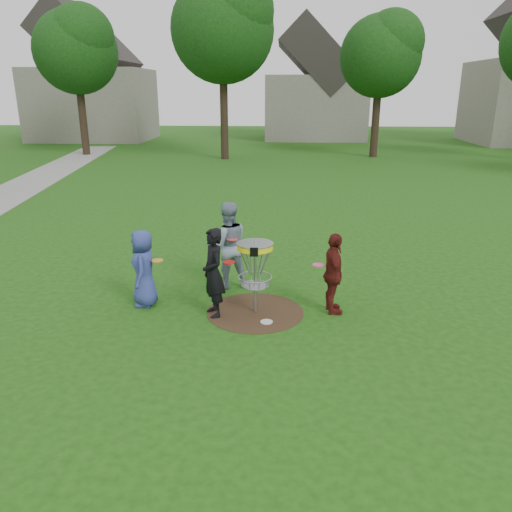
# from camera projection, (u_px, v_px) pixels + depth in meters

# --- Properties ---
(ground) EXTENTS (100.00, 100.00, 0.00)m
(ground) POSITION_uv_depth(u_px,v_px,m) (255.00, 312.00, 9.26)
(ground) COLOR #19470F
(ground) RESTS_ON ground
(dirt_patch) EXTENTS (1.80, 1.80, 0.01)m
(dirt_patch) POSITION_uv_depth(u_px,v_px,m) (255.00, 312.00, 9.25)
(dirt_patch) COLOR #47331E
(dirt_patch) RESTS_ON ground
(player_blue) EXTENTS (0.56, 0.78, 1.48)m
(player_blue) POSITION_uv_depth(u_px,v_px,m) (144.00, 268.00, 9.36)
(player_blue) COLOR #333F8E
(player_blue) RESTS_ON ground
(player_black) EXTENTS (0.61, 0.71, 1.64)m
(player_black) POSITION_uv_depth(u_px,v_px,m) (213.00, 273.00, 8.89)
(player_black) COLOR black
(player_black) RESTS_ON ground
(player_grey) EXTENTS (1.04, 0.91, 1.80)m
(player_grey) POSITION_uv_depth(u_px,v_px,m) (228.00, 245.00, 10.21)
(player_grey) COLOR gray
(player_grey) RESTS_ON ground
(player_maroon) EXTENTS (0.48, 0.93, 1.51)m
(player_maroon) POSITION_uv_depth(u_px,v_px,m) (333.00, 274.00, 9.02)
(player_maroon) COLOR #5D1915
(player_maroon) RESTS_ON ground
(disc_on_grass) EXTENTS (0.22, 0.22, 0.02)m
(disc_on_grass) POSITION_uv_depth(u_px,v_px,m) (267.00, 322.00, 8.84)
(disc_on_grass) COLOR silver
(disc_on_grass) RESTS_ON ground
(disc_golf_basket) EXTENTS (0.66, 0.67, 1.38)m
(disc_golf_basket) POSITION_uv_depth(u_px,v_px,m) (255.00, 260.00, 8.93)
(disc_golf_basket) COLOR #9EA0A5
(disc_golf_basket) RESTS_ON ground
(held_discs) EXTENTS (3.19, 1.33, 0.22)m
(held_discs) POSITION_uv_depth(u_px,v_px,m) (234.00, 256.00, 9.25)
(held_discs) COLOR orange
(held_discs) RESTS_ON ground
(tree_row) EXTENTS (51.20, 17.42, 9.90)m
(tree_row) POSITION_uv_depth(u_px,v_px,m) (285.00, 45.00, 26.84)
(tree_row) COLOR #38281C
(tree_row) RESTS_ON ground
(house_row) EXTENTS (44.50, 10.65, 11.62)m
(house_row) POSITION_uv_depth(u_px,v_px,m) (339.00, 87.00, 39.01)
(house_row) COLOR gray
(house_row) RESTS_ON ground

